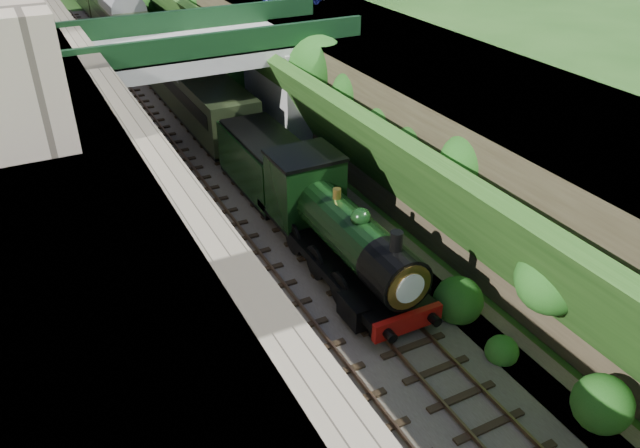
# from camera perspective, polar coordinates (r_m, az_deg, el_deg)

# --- Properties ---
(trackbed) EXTENTS (10.00, 90.00, 0.20)m
(trackbed) POSITION_cam_1_polar(r_m,az_deg,el_deg) (33.01, -8.61, 4.25)
(trackbed) COLOR #473F38
(trackbed) RESTS_ON ground
(retaining_wall) EXTENTS (1.00, 90.00, 7.00)m
(retaining_wall) POSITION_cam_1_polar(r_m,az_deg,el_deg) (30.57, -18.92, 7.68)
(retaining_wall) COLOR #756B56
(retaining_wall) RESTS_ON ground
(street_plateau_left) EXTENTS (6.00, 90.00, 7.00)m
(street_plateau_left) POSITION_cam_1_polar(r_m,az_deg,el_deg) (30.37, -25.37, 6.18)
(street_plateau_left) COLOR #262628
(street_plateau_left) RESTS_ON ground
(street_plateau_right) EXTENTS (8.00, 90.00, 6.25)m
(street_plateau_right) POSITION_cam_1_polar(r_m,az_deg,el_deg) (35.66, 5.79, 11.75)
(street_plateau_right) COLOR #262628
(street_plateau_right) RESTS_ON ground
(embankment_slope) EXTENTS (4.55, 90.00, 6.36)m
(embankment_slope) POSITION_cam_1_polar(r_m,az_deg,el_deg) (33.74, -0.86, 10.20)
(embankment_slope) COLOR #1E4714
(embankment_slope) RESTS_ON ground
(track_left) EXTENTS (2.50, 90.00, 0.20)m
(track_left) POSITION_cam_1_polar(r_m,az_deg,el_deg) (32.46, -11.95, 3.72)
(track_left) COLOR black
(track_left) RESTS_ON trackbed
(track_right) EXTENTS (2.50, 90.00, 0.20)m
(track_right) POSITION_cam_1_polar(r_m,az_deg,el_deg) (33.29, -6.69, 4.91)
(track_right) COLOR black
(track_right) RESTS_ON trackbed
(road_bridge) EXTENTS (16.00, 6.40, 7.25)m
(road_bridge) POSITION_cam_1_polar(r_m,az_deg,el_deg) (35.36, -9.88, 12.91)
(road_bridge) COLOR gray
(road_bridge) RESTS_ON ground
(tree) EXTENTS (3.60, 3.80, 6.60)m
(tree) POSITION_cam_1_polar(r_m,az_deg,el_deg) (34.29, -0.20, 13.80)
(tree) COLOR black
(tree) RESTS_ON ground
(locomotive) EXTENTS (3.10, 10.22, 3.83)m
(locomotive) POSITION_cam_1_polar(r_m,az_deg,el_deg) (24.44, 1.69, -0.67)
(locomotive) COLOR black
(locomotive) RESTS_ON trackbed
(tender) EXTENTS (2.70, 6.00, 3.05)m
(tender) POSITION_cam_1_polar(r_m,az_deg,el_deg) (30.45, -5.00, 5.31)
(tender) COLOR black
(tender) RESTS_ON trackbed
(coach_front) EXTENTS (2.90, 18.00, 3.70)m
(coach_front) POSITION_cam_1_polar(r_m,az_deg,el_deg) (41.47, -11.96, 12.40)
(coach_front) COLOR black
(coach_front) RESTS_ON trackbed
(coach_middle) EXTENTS (2.90, 18.00, 3.70)m
(coach_middle) POSITION_cam_1_polar(r_m,az_deg,el_deg) (59.24, -17.45, 17.12)
(coach_middle) COLOR black
(coach_middle) RESTS_ON trackbed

